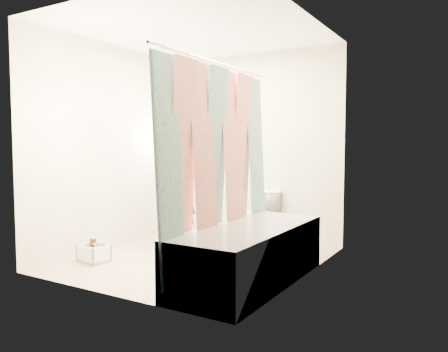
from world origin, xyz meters
The scene contains 14 objects.
floor centered at (0.00, 0.00, 0.00)m, with size 2.60×2.60×0.00m, color gray.
ceiling centered at (0.00, 0.00, 2.40)m, with size 2.40×2.60×0.02m, color white.
wall_back centered at (0.00, 1.30, 1.20)m, with size 2.40×0.02×2.40m, color beige.
wall_front centered at (0.00, -1.30, 1.20)m, with size 2.40×0.02×2.40m, color beige.
wall_left centered at (-1.20, 0.00, 1.20)m, with size 0.02×2.60×2.40m, color beige.
wall_right centered at (1.20, 0.00, 1.20)m, with size 0.02×2.60×2.40m, color beige.
bathtub centered at (0.85, -0.43, 0.27)m, with size 0.70×1.75×0.50m.
curtain_rod centered at (0.52, -0.43, 1.95)m, with size 0.02×0.02×1.90m, color silver.
shower_curtain centered at (0.52, -0.43, 1.02)m, with size 0.06×1.75×1.80m, color white.
toilet centered at (0.27, 0.97, 0.33)m, with size 0.37×0.65×0.67m, color silver.
tank_lid centered at (0.28, 0.86, 0.39)m, with size 0.41×0.18×0.03m, color white.
tank_internals centered at (0.21, 1.14, 0.66)m, with size 0.16×0.05×0.22m.
plumber centered at (-0.49, 0.32, 0.77)m, with size 0.56×0.37×1.53m, color #0E128D.
cleaning_caddy centered at (-0.86, -0.64, 0.08)m, with size 0.33×0.28×0.23m.
Camera 1 is at (2.60, -3.81, 1.21)m, focal length 35.00 mm.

